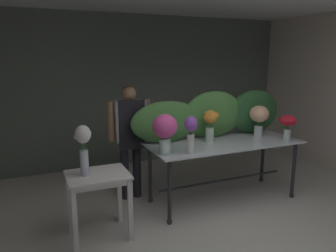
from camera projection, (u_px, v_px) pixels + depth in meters
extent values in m
plane|color=beige|center=(183.00, 196.00, 4.77)|extent=(8.15, 8.15, 0.00)
cube|color=slate|center=(141.00, 90.00, 6.15)|extent=(5.99, 0.12, 2.77)
cube|color=silver|center=(224.00, 143.00, 4.48)|extent=(2.14, 0.87, 0.02)
cylinder|color=#2D2D33|center=(170.00, 192.00, 3.89)|extent=(0.05, 0.05, 0.83)
sphere|color=#2D2D33|center=(170.00, 222.00, 3.97)|extent=(0.07, 0.07, 0.07)
cylinder|color=#2D2D33|center=(294.00, 170.00, 4.64)|extent=(0.05, 0.05, 0.83)
sphere|color=#2D2D33|center=(291.00, 195.00, 4.72)|extent=(0.07, 0.07, 0.07)
cylinder|color=#2D2D33|center=(150.00, 174.00, 4.50)|extent=(0.05, 0.05, 0.83)
sphere|color=#2D2D33|center=(150.00, 200.00, 4.58)|extent=(0.07, 0.07, 0.07)
cylinder|color=#2D2D33|center=(263.00, 157.00, 5.25)|extent=(0.05, 0.05, 0.83)
sphere|color=#2D2D33|center=(261.00, 180.00, 5.33)|extent=(0.07, 0.07, 0.07)
cylinder|color=#2D2D33|center=(223.00, 180.00, 4.59)|extent=(1.94, 0.03, 0.03)
cube|color=white|center=(98.00, 175.00, 3.56)|extent=(0.67, 0.54, 0.03)
cube|color=white|center=(98.00, 179.00, 3.57)|extent=(0.61, 0.48, 0.06)
cube|color=white|center=(75.00, 221.00, 3.32)|extent=(0.05, 0.05, 0.72)
cube|color=white|center=(130.00, 210.00, 3.55)|extent=(0.05, 0.05, 0.72)
cube|color=white|center=(69.00, 203.00, 3.73)|extent=(0.05, 0.05, 0.72)
cube|color=white|center=(119.00, 194.00, 3.96)|extent=(0.05, 0.05, 0.72)
cylinder|color=#232328|center=(125.00, 170.00, 4.61)|extent=(0.12, 0.12, 0.86)
cylinder|color=#232328|center=(137.00, 168.00, 4.68)|extent=(0.12, 0.12, 0.86)
cube|color=#999EA8|center=(130.00, 120.00, 4.50)|extent=(0.43, 0.22, 0.56)
cube|color=black|center=(132.00, 125.00, 4.40)|extent=(0.37, 0.02, 0.68)
cylinder|color=#936B4C|center=(111.00, 121.00, 4.40)|extent=(0.09, 0.09, 0.55)
cylinder|color=#936B4C|center=(147.00, 119.00, 4.60)|extent=(0.09, 0.09, 0.55)
sphere|color=#936B4C|center=(129.00, 94.00, 4.42)|extent=(0.20, 0.20, 0.20)
ellipsoid|color=brown|center=(128.00, 89.00, 4.42)|extent=(0.15, 0.15, 0.09)
ellipsoid|color=#477F3D|center=(166.00, 122.00, 4.42)|extent=(1.02, 0.23, 0.57)
ellipsoid|color=#477F3D|center=(213.00, 114.00, 4.69)|extent=(0.95, 0.24, 0.68)
ellipsoid|color=#28562D|center=(254.00, 112.00, 4.97)|extent=(0.87, 0.28, 0.66)
cylinder|color=silver|center=(191.00, 144.00, 3.93)|extent=(0.09, 0.09, 0.24)
cylinder|color=#9EBCB2|center=(190.00, 149.00, 3.94)|extent=(0.08, 0.08, 0.10)
cylinder|color=#387033|center=(192.00, 141.00, 3.92)|extent=(0.01, 0.01, 0.30)
cylinder|color=#387033|center=(190.00, 140.00, 3.94)|extent=(0.01, 0.01, 0.30)
cylinder|color=#387033|center=(189.00, 141.00, 3.91)|extent=(0.01, 0.01, 0.30)
cylinder|color=#387033|center=(192.00, 141.00, 3.90)|extent=(0.01, 0.01, 0.30)
ellipsoid|color=purple|center=(191.00, 124.00, 3.88)|extent=(0.16, 0.16, 0.19)
sphere|color=purple|center=(186.00, 123.00, 3.86)|extent=(0.05, 0.05, 0.05)
ellipsoid|color=#2D6028|center=(191.00, 132.00, 3.93)|extent=(0.05, 0.10, 0.03)
cylinder|color=silver|center=(287.00, 135.00, 4.56)|extent=(0.10, 0.10, 0.16)
cylinder|color=#9EBCB2|center=(287.00, 138.00, 4.57)|extent=(0.09, 0.09, 0.07)
cylinder|color=#2D6028|center=(288.00, 131.00, 4.56)|extent=(0.01, 0.01, 0.23)
cylinder|color=#2D6028|center=(285.00, 131.00, 4.56)|extent=(0.01, 0.01, 0.23)
cylinder|color=#2D6028|center=(287.00, 132.00, 4.54)|extent=(0.01, 0.01, 0.23)
ellipsoid|color=red|center=(288.00, 120.00, 4.52)|extent=(0.23, 0.23, 0.15)
sphere|color=red|center=(285.00, 122.00, 4.47)|extent=(0.07, 0.07, 0.07)
sphere|color=red|center=(292.00, 119.00, 4.55)|extent=(0.07, 0.07, 0.07)
ellipsoid|color=#477F3D|center=(285.00, 128.00, 4.57)|extent=(0.07, 0.11, 0.03)
cylinder|color=silver|center=(165.00, 146.00, 3.91)|extent=(0.14, 0.14, 0.19)
cylinder|color=#9EBCB2|center=(165.00, 151.00, 3.92)|extent=(0.13, 0.13, 0.08)
cylinder|color=#477F3D|center=(167.00, 143.00, 3.92)|extent=(0.01, 0.01, 0.25)
cylinder|color=#477F3D|center=(163.00, 143.00, 3.92)|extent=(0.01, 0.01, 0.25)
cylinder|color=#477F3D|center=(165.00, 144.00, 3.87)|extent=(0.01, 0.01, 0.25)
ellipsoid|color=#E54C9E|center=(165.00, 126.00, 3.86)|extent=(0.30, 0.30, 0.29)
cylinder|color=silver|center=(258.00, 131.00, 4.79)|extent=(0.12, 0.12, 0.16)
cylinder|color=#9EBCB2|center=(258.00, 134.00, 4.80)|extent=(0.11, 0.11, 0.07)
cylinder|color=#2D6028|center=(260.00, 127.00, 4.78)|extent=(0.01, 0.01, 0.26)
cylinder|color=#2D6028|center=(257.00, 127.00, 4.78)|extent=(0.01, 0.01, 0.26)
cylinder|color=#2D6028|center=(258.00, 128.00, 4.75)|extent=(0.01, 0.01, 0.26)
ellipsoid|color=#F4B78E|center=(259.00, 114.00, 4.73)|extent=(0.28, 0.28, 0.24)
sphere|color=#F4B78E|center=(264.00, 117.00, 4.75)|extent=(0.11, 0.11, 0.11)
cylinder|color=silver|center=(210.00, 135.00, 4.47)|extent=(0.11, 0.11, 0.20)
cylinder|color=#9EBCB2|center=(210.00, 139.00, 4.48)|extent=(0.10, 0.10, 0.08)
cylinder|color=#477F3D|center=(211.00, 131.00, 4.47)|extent=(0.01, 0.01, 0.29)
cylinder|color=#477F3D|center=(208.00, 131.00, 4.48)|extent=(0.01, 0.01, 0.29)
cylinder|color=#477F3D|center=(210.00, 131.00, 4.43)|extent=(0.01, 0.01, 0.29)
ellipsoid|color=orange|center=(210.00, 117.00, 4.42)|extent=(0.19, 0.19, 0.18)
sphere|color=orange|center=(206.00, 117.00, 4.39)|extent=(0.06, 0.06, 0.06)
sphere|color=orange|center=(216.00, 115.00, 4.43)|extent=(0.09, 0.09, 0.09)
ellipsoid|color=#28562D|center=(209.00, 126.00, 4.45)|extent=(0.11, 0.07, 0.03)
cylinder|color=silver|center=(84.00, 163.00, 3.48)|extent=(0.09, 0.09, 0.28)
cylinder|color=#9EBCB2|center=(85.00, 170.00, 3.49)|extent=(0.08, 0.08, 0.12)
cylinder|color=#477F3D|center=(86.00, 157.00, 3.47)|extent=(0.01, 0.01, 0.39)
cylinder|color=#477F3D|center=(83.00, 157.00, 3.47)|extent=(0.01, 0.01, 0.39)
cylinder|color=#477F3D|center=(83.00, 158.00, 3.45)|extent=(0.01, 0.01, 0.39)
ellipsoid|color=white|center=(83.00, 134.00, 3.41)|extent=(0.17, 0.17, 0.19)
sphere|color=white|center=(76.00, 137.00, 3.40)|extent=(0.06, 0.06, 0.06)
sphere|color=white|center=(89.00, 133.00, 3.43)|extent=(0.05, 0.05, 0.05)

